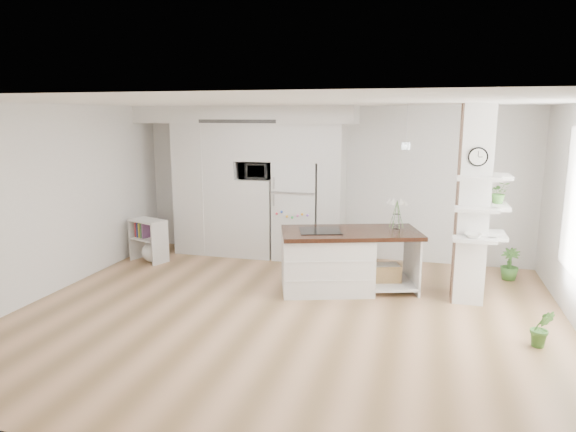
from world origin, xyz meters
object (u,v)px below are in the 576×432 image
refrigerator (297,210)px  bookshelf (150,243)px  floor_plant_a (542,328)px  kitchen_island (335,259)px

refrigerator → bookshelf: refrigerator is taller
refrigerator → floor_plant_a: size_ratio=3.91×
floor_plant_a → refrigerator: bearing=141.4°
floor_plant_a → bookshelf: bearing=162.3°
bookshelf → refrigerator: bearing=40.7°
kitchen_island → refrigerator: bearing=103.9°
kitchen_island → floor_plant_a: 2.88m
bookshelf → floor_plant_a: bookshelf is taller
kitchen_island → bookshelf: 3.46m
kitchen_island → bookshelf: (-3.40, 0.62, -0.14)m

